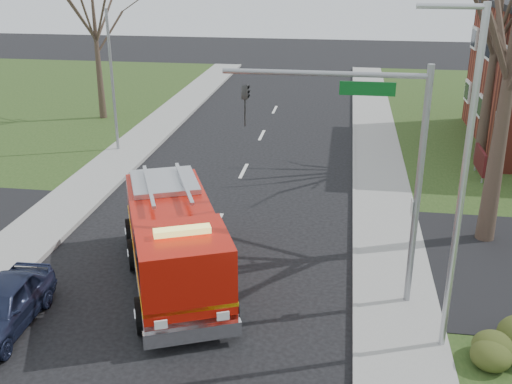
# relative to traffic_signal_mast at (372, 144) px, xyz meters

# --- Properties ---
(ground) EXTENTS (120.00, 120.00, 0.00)m
(ground) POSITION_rel_traffic_signal_mast_xyz_m (-5.21, -1.50, -4.71)
(ground) COLOR black
(ground) RESTS_ON ground
(sidewalk_right) EXTENTS (2.40, 80.00, 0.15)m
(sidewalk_right) POSITION_rel_traffic_signal_mast_xyz_m (0.99, -1.50, -4.63)
(sidewalk_right) COLOR gray
(sidewalk_right) RESTS_ON ground
(health_center_sign) EXTENTS (0.12, 2.00, 1.40)m
(health_center_sign) POSITION_rel_traffic_signal_mast_xyz_m (5.29, 11.00, -3.83)
(health_center_sign) COLOR #420F12
(health_center_sign) RESTS_ON ground
(bare_tree_far) EXTENTS (5.25, 5.25, 10.50)m
(bare_tree_far) POSITION_rel_traffic_signal_mast_xyz_m (5.79, 13.50, 1.78)
(bare_tree_far) COLOR #34261F
(bare_tree_far) RESTS_ON ground
(bare_tree_left) EXTENTS (4.50, 4.50, 9.00)m
(bare_tree_left) POSITION_rel_traffic_signal_mast_xyz_m (-15.21, 18.50, 0.86)
(bare_tree_left) COLOR #34261F
(bare_tree_left) RESTS_ON ground
(traffic_signal_mast) EXTENTS (5.29, 0.18, 6.80)m
(traffic_signal_mast) POSITION_rel_traffic_signal_mast_xyz_m (0.00, 0.00, 0.00)
(traffic_signal_mast) COLOR gray
(traffic_signal_mast) RESTS_ON ground
(streetlight_pole) EXTENTS (1.48, 0.16, 8.40)m
(streetlight_pole) POSITION_rel_traffic_signal_mast_xyz_m (1.93, -2.00, -0.16)
(streetlight_pole) COLOR #B7BABF
(streetlight_pole) RESTS_ON ground
(utility_pole_far) EXTENTS (0.14, 0.14, 7.00)m
(utility_pole_far) POSITION_rel_traffic_signal_mast_xyz_m (-12.01, 12.50, -1.21)
(utility_pole_far) COLOR gray
(utility_pole_far) RESTS_ON ground
(fire_engine) EXTENTS (4.94, 7.44, 2.85)m
(fire_engine) POSITION_rel_traffic_signal_mast_xyz_m (-5.51, 0.17, -3.42)
(fire_engine) COLOR #B31308
(fire_engine) RESTS_ON ground
(parked_car_maroon) EXTENTS (1.71, 3.96, 1.33)m
(parked_car_maroon) POSITION_rel_traffic_signal_mast_xyz_m (-9.41, -2.79, -4.04)
(parked_car_maroon) COLOR #1A2039
(parked_car_maroon) RESTS_ON ground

